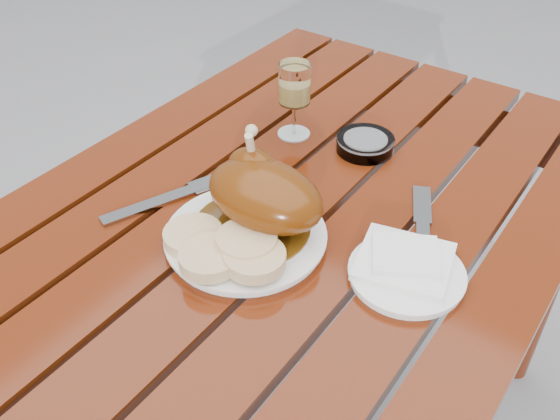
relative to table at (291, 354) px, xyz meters
The scene contains 10 objects.
table is the anchor object (origin of this frame).
dinner_plate 0.40m from the table, 94.73° to the right, with size 0.24×0.24×0.02m, color white.
roast_duck 0.45m from the table, 95.53° to the right, with size 0.19×0.18×0.14m.
bread_dumplings 0.44m from the table, 90.23° to the right, with size 0.19×0.14×0.03m.
wine_glass 0.50m from the table, 124.06° to the left, with size 0.06×0.06×0.14m, color tan.
side_plate 0.44m from the table, 11.06° to the right, with size 0.16×0.16×0.01m, color white.
napkin 0.45m from the table, ahead, with size 0.13×0.12×0.01m, color white.
ashtray 0.44m from the table, 86.45° to the left, with size 0.10×0.10×0.03m, color #B2B7BC.
fork 0.44m from the table, 146.35° to the right, with size 0.02×0.19×0.01m, color gray.
knife 0.43m from the table, ahead, with size 0.02×0.21×0.01m, color gray.
Camera 1 is at (0.44, -0.65, 1.37)m, focal length 40.00 mm.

